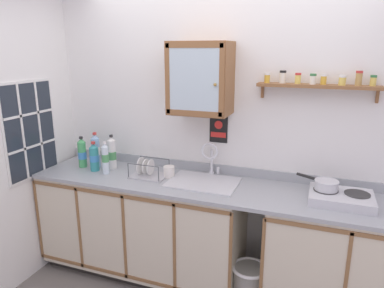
% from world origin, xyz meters
% --- Properties ---
extents(back_wall, '(3.77, 0.07, 2.59)m').
position_xyz_m(back_wall, '(0.00, 0.64, 1.30)').
color(back_wall, white).
rests_on(back_wall, ground).
extents(lower_cabinet_run, '(1.82, 0.62, 0.90)m').
position_xyz_m(lower_cabinet_run, '(-0.67, 0.31, 0.46)').
color(lower_cabinet_run, black).
rests_on(lower_cabinet_run, ground).
extents(lower_cabinet_run_right, '(1.13, 0.62, 0.90)m').
position_xyz_m(lower_cabinet_run_right, '(1.01, 0.31, 0.46)').
color(lower_cabinet_run_right, black).
rests_on(lower_cabinet_run_right, ground).
extents(countertop, '(3.13, 0.64, 0.03)m').
position_xyz_m(countertop, '(0.00, 0.31, 0.92)').
color(countertop, '#9EA3A8').
rests_on(countertop, lower_cabinet_run).
extents(backsplash, '(3.13, 0.02, 0.08)m').
position_xyz_m(backsplash, '(0.00, 0.60, 0.97)').
color(backsplash, '#9EA3A8').
rests_on(backsplash, countertop).
extents(sink, '(0.56, 0.45, 0.42)m').
position_xyz_m(sink, '(-0.10, 0.35, 0.91)').
color(sink, silver).
rests_on(sink, countertop).
extents(hot_plate_stove, '(0.44, 0.34, 0.07)m').
position_xyz_m(hot_plate_stove, '(0.95, 0.32, 0.97)').
color(hot_plate_stove, silver).
rests_on(hot_plate_stove, countertop).
extents(saucepan, '(0.31, 0.21, 0.07)m').
position_xyz_m(saucepan, '(0.84, 0.34, 1.05)').
color(saucepan, silver).
rests_on(saucepan, hot_plate_stove).
extents(bottle_soda_green_0, '(0.08, 0.08, 0.29)m').
position_xyz_m(bottle_soda_green_0, '(-1.28, 0.33, 1.06)').
color(bottle_soda_green_0, '#4CB266').
rests_on(bottle_soda_green_0, countertop).
extents(bottle_detergent_teal_1, '(0.08, 0.08, 0.27)m').
position_xyz_m(bottle_detergent_teal_1, '(-1.12, 0.28, 1.06)').
color(bottle_detergent_teal_1, teal).
rests_on(bottle_detergent_teal_1, countertop).
extents(bottle_opaque_white_2, '(0.07, 0.07, 0.32)m').
position_xyz_m(bottle_opaque_white_2, '(-1.00, 0.39, 1.08)').
color(bottle_opaque_white_2, white).
rests_on(bottle_opaque_white_2, countertop).
extents(bottle_water_clear_3, '(0.06, 0.06, 0.29)m').
position_xyz_m(bottle_water_clear_3, '(-0.98, 0.25, 1.07)').
color(bottle_water_clear_3, silver).
rests_on(bottle_water_clear_3, countertop).
extents(bottle_water_blue_4, '(0.08, 0.08, 0.33)m').
position_xyz_m(bottle_water_blue_4, '(-1.16, 0.37, 1.09)').
color(bottle_water_blue_4, '#8CB7E0').
rests_on(bottle_water_blue_4, countertop).
extents(dish_rack, '(0.31, 0.23, 0.17)m').
position_xyz_m(dish_rack, '(-0.60, 0.31, 0.97)').
color(dish_rack, '#B2B2B7').
rests_on(dish_rack, countertop).
extents(mug, '(0.10, 0.13, 0.10)m').
position_xyz_m(mug, '(-0.42, 0.36, 0.98)').
color(mug, white).
rests_on(mug, countertop).
extents(wall_cabinet, '(0.49, 0.34, 0.57)m').
position_xyz_m(wall_cabinet, '(-0.17, 0.46, 1.77)').
color(wall_cabinet, brown).
extents(spice_shelf, '(0.88, 0.14, 0.23)m').
position_xyz_m(spice_shelf, '(0.72, 0.55, 1.75)').
color(spice_shelf, brown).
extents(warning_sign, '(0.16, 0.01, 0.25)m').
position_xyz_m(warning_sign, '(-0.06, 0.61, 1.34)').
color(warning_sign, black).
extents(window, '(0.03, 0.58, 0.85)m').
position_xyz_m(window, '(-1.58, 0.05, 1.32)').
color(window, '#262D38').
extents(trash_bin, '(0.29, 0.29, 0.36)m').
position_xyz_m(trash_bin, '(0.34, 0.17, 0.19)').
color(trash_bin, gray).
rests_on(trash_bin, ground).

